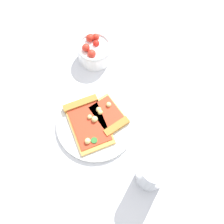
{
  "coord_description": "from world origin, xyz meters",
  "views": [
    {
      "loc": [
        -0.29,
        0.07,
        0.74
      ],
      "look_at": [
        -0.03,
        -0.07,
        0.03
      ],
      "focal_mm": 44.12,
      "sensor_mm": 36.0,
      "label": 1
    }
  ],
  "objects_px": {
    "pizza_slice_near": "(87,121)",
    "pizza_slice_far": "(109,116)",
    "plate": "(96,123)",
    "salad_bowl": "(94,51)",
    "soda_glass": "(153,173)"
  },
  "relations": [
    {
      "from": "pizza_slice_far",
      "to": "soda_glass",
      "type": "height_order",
      "value": "soda_glass"
    },
    {
      "from": "pizza_slice_near",
      "to": "salad_bowl",
      "type": "distance_m",
      "value": 0.23
    },
    {
      "from": "pizza_slice_near",
      "to": "soda_glass",
      "type": "relative_size",
      "value": 1.21
    },
    {
      "from": "plate",
      "to": "pizza_slice_near",
      "type": "bearing_deg",
      "value": 56.95
    },
    {
      "from": "salad_bowl",
      "to": "soda_glass",
      "type": "relative_size",
      "value": 0.75
    },
    {
      "from": "salad_bowl",
      "to": "soda_glass",
      "type": "height_order",
      "value": "soda_glass"
    },
    {
      "from": "salad_bowl",
      "to": "pizza_slice_near",
      "type": "bearing_deg",
      "value": 146.94
    },
    {
      "from": "soda_glass",
      "to": "plate",
      "type": "bearing_deg",
      "value": 14.48
    },
    {
      "from": "plate",
      "to": "pizza_slice_far",
      "type": "xyz_separation_m",
      "value": [
        -0.0,
        -0.04,
        0.01
      ]
    },
    {
      "from": "pizza_slice_near",
      "to": "salad_bowl",
      "type": "height_order",
      "value": "salad_bowl"
    },
    {
      "from": "soda_glass",
      "to": "pizza_slice_far",
      "type": "bearing_deg",
      "value": 3.58
    },
    {
      "from": "pizza_slice_near",
      "to": "soda_glass",
      "type": "bearing_deg",
      "value": -161.43
    },
    {
      "from": "pizza_slice_near",
      "to": "pizza_slice_far",
      "type": "relative_size",
      "value": 1.43
    },
    {
      "from": "pizza_slice_far",
      "to": "soda_glass",
      "type": "relative_size",
      "value": 0.85
    },
    {
      "from": "plate",
      "to": "salad_bowl",
      "type": "bearing_deg",
      "value": -27.02
    }
  ]
}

